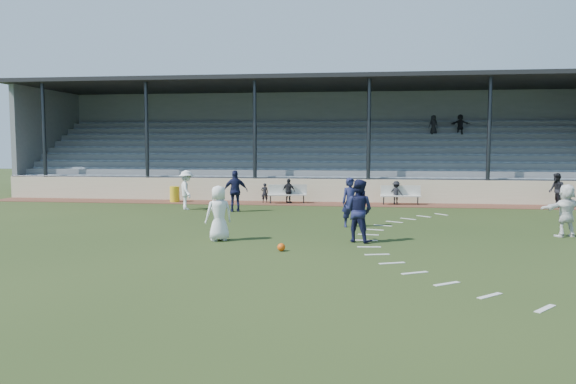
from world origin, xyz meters
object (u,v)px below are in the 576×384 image
Objects in this scene: trash_bin at (175,194)px; football at (281,247)px; bench_left at (287,192)px; player_navy_lead at (351,202)px; bench_right at (401,193)px; player_white_lead at (219,213)px; official at (556,190)px.

trash_bin is 14.58m from football.
bench_left is 1.12× the size of player_navy_lead.
player_white_lead is at bearing -125.85° from bench_right.
trash_bin is 0.44× the size of player_navy_lead.
official reaches higher than bench_left.
football is (1.53, -12.70, -0.47)m from bench_left.
trash_bin is 3.54× the size of football.
bench_left is 1.16× the size of player_white_lead.
trash_bin is 0.49× the size of official.
player_navy_lead reaches higher than bench_right.
player_navy_lead is (1.86, 4.96, 0.80)m from football.
football is at bearing -59.18° from trash_bin.
bench_left is at bearing 98.50° from player_navy_lead.
bench_right is at bearing -11.43° from bench_left.
player_navy_lead reaches higher than bench_left.
player_navy_lead is (-2.34, -7.84, 0.33)m from bench_right.
player_white_lead is (5.25, -11.05, 0.46)m from trash_bin.
player_white_lead is (-0.69, -11.23, 0.29)m from bench_left.
trash_bin is at bearing 169.31° from bench_left.
official is at bearing 47.32° from football.
bench_left is 5.95m from trash_bin.
official is at bearing 22.80° from player_navy_lead.
trash_bin is at bearing 175.03° from bench_right.
player_white_lead is at bearing -56.22° from official.
player_navy_lead is 1.11× the size of official.
player_navy_lead is (3.39, -7.74, 0.33)m from bench_left.
bench_right is 8.93× the size of football.
player_white_lead is at bearing -105.94° from bench_left.
trash_bin is at bearing -95.10° from official.
official reaches higher than football.
player_white_lead is 5.37m from player_navy_lead.
player_white_lead is at bearing -64.57° from trash_bin.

